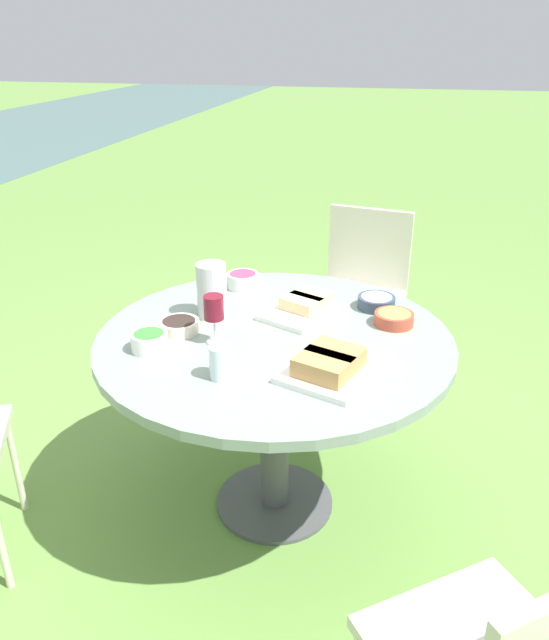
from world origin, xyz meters
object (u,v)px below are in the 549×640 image
Objects in this scene: dining_table at (274,362)px; wine_glass at (214,310)px; chair_near_left at (362,282)px; water_pitcher at (212,290)px.

wine_glass reaches higher than dining_table.
water_pitcher is (-1.06, 0.47, 0.33)m from chair_near_left.
chair_near_left is at bearing -17.45° from wine_glass.
wine_glass is (-0.21, -0.07, 0.02)m from water_pitcher.
dining_table is 1.41× the size of chair_near_left.
chair_near_left is at bearing -24.06° from water_pitcher.
chair_near_left is at bearing -10.19° from dining_table.
dining_table is 6.08× the size of water_pitcher.
wine_glass reaches higher than chair_near_left.
water_pitcher is (0.11, 0.26, 0.21)m from dining_table.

